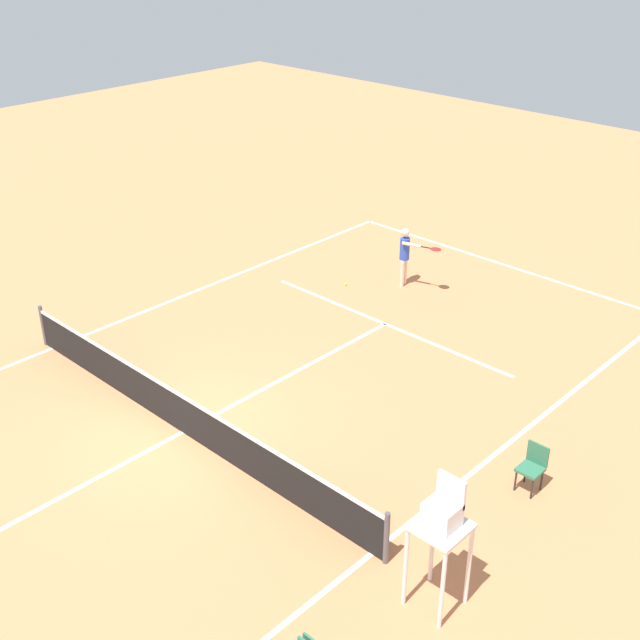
{
  "coord_description": "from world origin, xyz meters",
  "views": [
    {
      "loc": [
        -11.84,
        8.32,
        10.08
      ],
      "look_at": [
        0.35,
        -4.56,
        0.8
      ],
      "focal_mm": 46.09,
      "sensor_mm": 36.0,
      "label": 1
    }
  ],
  "objects_px": {
    "player_serving": "(406,252)",
    "courtside_chair_mid": "(533,465)",
    "umpire_chair": "(442,524)",
    "tennis_ball": "(346,284)"
  },
  "relations": [
    {
      "from": "umpire_chair",
      "to": "courtside_chair_mid",
      "type": "bearing_deg",
      "value": -83.95
    },
    {
      "from": "umpire_chair",
      "to": "tennis_ball",
      "type": "bearing_deg",
      "value": -41.33
    },
    {
      "from": "player_serving",
      "to": "umpire_chair",
      "type": "height_order",
      "value": "umpire_chair"
    },
    {
      "from": "player_serving",
      "to": "courtside_chair_mid",
      "type": "relative_size",
      "value": 1.83
    },
    {
      "from": "player_serving",
      "to": "umpire_chair",
      "type": "distance_m",
      "value": 11.92
    },
    {
      "from": "umpire_chair",
      "to": "courtside_chair_mid",
      "type": "relative_size",
      "value": 2.54
    },
    {
      "from": "player_serving",
      "to": "courtside_chair_mid",
      "type": "xyz_separation_m",
      "value": [
        -7.36,
        5.52,
        -0.5
      ]
    },
    {
      "from": "player_serving",
      "to": "courtside_chair_mid",
      "type": "bearing_deg",
      "value": 37.54
    },
    {
      "from": "courtside_chair_mid",
      "to": "umpire_chair",
      "type": "bearing_deg",
      "value": 96.05
    },
    {
      "from": "player_serving",
      "to": "courtside_chair_mid",
      "type": "height_order",
      "value": "player_serving"
    }
  ]
}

